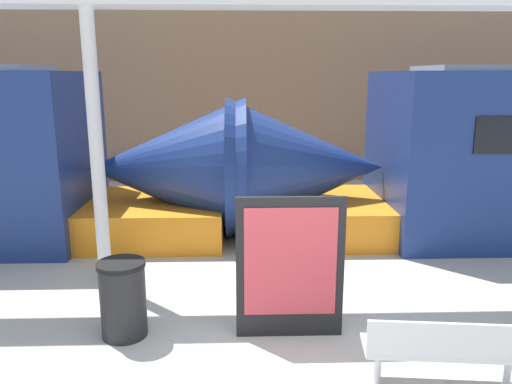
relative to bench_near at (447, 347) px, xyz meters
name	(u,v)px	position (x,y,z in m)	size (l,w,h in m)	color
station_wall	(255,94)	(-1.57, 10.18, 2.03)	(56.00, 0.20, 5.00)	#937051
bench_near	(447,347)	(0.00, 0.00, 0.00)	(1.62, 0.60, 0.79)	silver
trash_bin	(123,299)	(-3.38, 1.18, 0.00)	(0.56, 0.56, 0.93)	black
poster_board	(290,267)	(-1.42, 1.11, 0.39)	(1.26, 0.07, 1.71)	black
support_column_near	(97,154)	(-3.99, 2.68, 1.48)	(0.19, 0.19, 3.90)	silver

